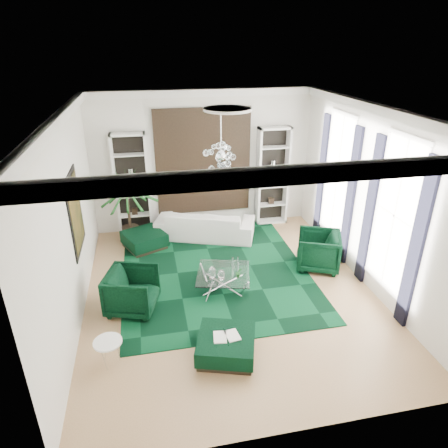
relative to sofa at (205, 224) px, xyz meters
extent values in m
cube|color=tan|center=(0.10, -2.70, -0.39)|extent=(6.00, 7.00, 0.02)
cube|color=white|center=(0.10, -2.70, 3.43)|extent=(6.00, 7.00, 0.02)
cube|color=silver|center=(0.10, 0.81, 1.52)|extent=(6.00, 0.02, 3.80)
cube|color=silver|center=(0.10, -6.21, 1.52)|extent=(6.00, 0.02, 3.80)
cube|color=silver|center=(-2.91, -2.70, 1.52)|extent=(0.02, 7.00, 3.80)
cube|color=silver|center=(3.11, -2.70, 1.52)|extent=(0.02, 7.00, 3.80)
cylinder|color=white|center=(0.10, -2.40, 3.39)|extent=(0.90, 0.90, 0.05)
cube|color=black|center=(0.10, 0.76, 1.52)|extent=(2.50, 0.06, 2.80)
cube|color=black|center=(-2.87, -2.10, 1.47)|extent=(0.04, 1.30, 1.60)
cube|color=white|center=(3.09, -3.60, 1.52)|extent=(0.03, 1.10, 2.90)
cube|color=black|center=(3.06, -4.38, 1.27)|extent=(0.07, 0.30, 3.25)
cube|color=black|center=(3.06, -2.82, 1.27)|extent=(0.07, 0.30, 3.25)
cube|color=white|center=(3.09, -1.20, 1.52)|extent=(0.03, 1.10, 2.90)
cube|color=black|center=(3.06, -1.98, 1.27)|extent=(0.07, 0.30, 3.25)
cube|color=black|center=(3.06, -0.42, 1.27)|extent=(0.07, 0.30, 3.25)
cube|color=black|center=(-0.07, -1.77, -0.37)|extent=(4.20, 5.00, 0.02)
imported|color=white|center=(0.00, 0.00, 0.00)|extent=(2.81, 1.84, 0.76)
imported|color=black|center=(-1.92, -2.92, 0.05)|extent=(1.17, 1.15, 0.86)
imported|color=black|center=(2.34, -2.12, 0.06)|extent=(1.25, 1.24, 0.88)
cube|color=black|center=(-1.64, -0.31, -0.17)|extent=(1.25, 1.25, 0.42)
cube|color=black|center=(-0.36, -4.55, -0.19)|extent=(1.19, 1.19, 0.38)
cube|color=white|center=(-0.36, -4.55, 0.02)|extent=(0.45, 0.30, 0.03)
cylinder|color=white|center=(-2.30, -4.37, -0.16)|extent=(0.51, 0.51, 0.45)
imported|color=#19591E|center=(0.27, -2.79, 0.11)|extent=(0.13, 0.11, 0.23)
camera|label=1|loc=(-1.46, -9.73, 4.54)|focal=32.00mm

